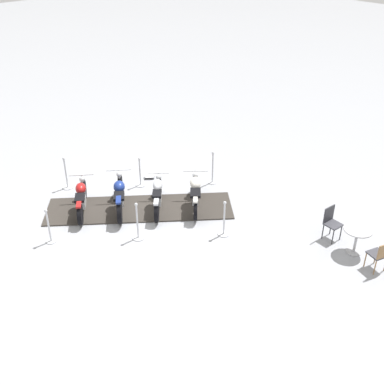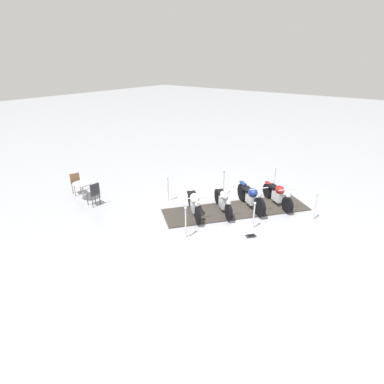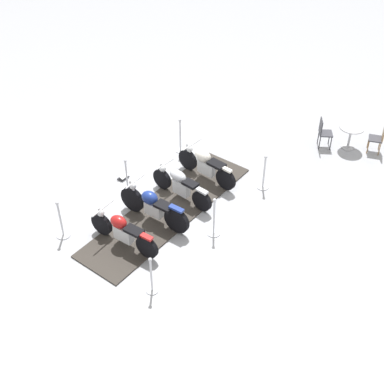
{
  "view_description": "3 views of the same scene",
  "coord_description": "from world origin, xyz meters",
  "px_view_note": "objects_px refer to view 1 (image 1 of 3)",
  "views": [
    {
      "loc": [
        10.24,
        -6.95,
        7.81
      ],
      "look_at": [
        1.35,
        0.94,
        0.83
      ],
      "focal_mm": 44.75,
      "sensor_mm": 36.0,
      "label": 1
    },
    {
      "loc": [
        -5.39,
        9.84,
        5.53
      ],
      "look_at": [
        1.62,
        0.7,
        0.58
      ],
      "focal_mm": 30.0,
      "sensor_mm": 36.0,
      "label": 2
    },
    {
      "loc": [
        0.63,
        -10.68,
        9.22
      ],
      "look_at": [
        0.66,
        0.01,
        0.61
      ],
      "focal_mm": 49.23,
      "sensor_mm": 36.0,
      "label": 3
    }
  ],
  "objects_px": {
    "motorcycle_navy": "(120,195)",
    "cafe_table": "(357,235)",
    "cafe_chair_near_table": "(331,221)",
    "cafe_chair_across_table": "(380,254)",
    "stanchion_right_mid": "(140,177)",
    "motorcycle_cream": "(195,191)",
    "motorcycle_chrome": "(158,194)",
    "stanchion_right_front": "(213,171)",
    "stanchion_right_rear": "(67,179)",
    "stanchion_left_front": "(224,224)",
    "info_placard": "(149,177)",
    "motorcycle_maroon": "(81,197)",
    "stanchion_left_mid": "(138,227)",
    "stanchion_left_rear": "(49,231)"
  },
  "relations": [
    {
      "from": "motorcycle_navy",
      "to": "cafe_table",
      "type": "relative_size",
      "value": 2.45
    },
    {
      "from": "cafe_chair_near_table",
      "to": "cafe_chair_across_table",
      "type": "relative_size",
      "value": 1.08
    },
    {
      "from": "stanchion_right_mid",
      "to": "cafe_chair_near_table",
      "type": "xyz_separation_m",
      "value": [
        5.85,
        2.14,
        0.25
      ]
    },
    {
      "from": "cafe_table",
      "to": "cafe_chair_across_table",
      "type": "distance_m",
      "value": 0.82
    },
    {
      "from": "motorcycle_cream",
      "to": "stanchion_right_mid",
      "type": "xyz_separation_m",
      "value": [
        -2.19,
        -0.47,
        -0.23
      ]
    },
    {
      "from": "motorcycle_chrome",
      "to": "stanchion_right_front",
      "type": "bearing_deg",
      "value": -47.77
    },
    {
      "from": "motorcycle_navy",
      "to": "cafe_chair_near_table",
      "type": "height_order",
      "value": "motorcycle_navy"
    },
    {
      "from": "motorcycle_chrome",
      "to": "stanchion_right_rear",
      "type": "relative_size",
      "value": 1.46
    },
    {
      "from": "stanchion_left_front",
      "to": "stanchion_right_rear",
      "type": "relative_size",
      "value": 0.98
    },
    {
      "from": "motorcycle_cream",
      "to": "stanchion_right_mid",
      "type": "distance_m",
      "value": 2.25
    },
    {
      "from": "motorcycle_cream",
      "to": "info_placard",
      "type": "distance_m",
      "value": 2.41
    },
    {
      "from": "stanchion_right_rear",
      "to": "cafe_table",
      "type": "distance_m",
      "value": 9.05
    },
    {
      "from": "motorcycle_cream",
      "to": "motorcycle_maroon",
      "type": "distance_m",
      "value": 3.4
    },
    {
      "from": "stanchion_left_front",
      "to": "stanchion_left_mid",
      "type": "distance_m",
      "value": 2.38
    },
    {
      "from": "motorcycle_chrome",
      "to": "stanchion_right_front",
      "type": "distance_m",
      "value": 2.32
    },
    {
      "from": "stanchion_left_front",
      "to": "cafe_table",
      "type": "relative_size",
      "value": 1.45
    },
    {
      "from": "stanchion_right_rear",
      "to": "stanchion_left_rear",
      "type": "xyz_separation_m",
      "value": [
        2.36,
        -1.81,
        0.03
      ]
    },
    {
      "from": "stanchion_left_rear",
      "to": "cafe_chair_across_table",
      "type": "height_order",
      "value": "stanchion_left_rear"
    },
    {
      "from": "motorcycle_cream",
      "to": "cafe_chair_across_table",
      "type": "height_order",
      "value": "motorcycle_cream"
    },
    {
      "from": "motorcycle_maroon",
      "to": "stanchion_left_mid",
      "type": "relative_size",
      "value": 1.55
    },
    {
      "from": "stanchion_left_mid",
      "to": "cafe_table",
      "type": "distance_m",
      "value": 5.82
    },
    {
      "from": "motorcycle_chrome",
      "to": "info_placard",
      "type": "bearing_deg",
      "value": 12.03
    },
    {
      "from": "stanchion_right_rear",
      "to": "stanchion_left_mid",
      "type": "distance_m",
      "value": 3.81
    },
    {
      "from": "motorcycle_maroon",
      "to": "info_placard",
      "type": "bearing_deg",
      "value": -49.45
    },
    {
      "from": "stanchion_right_front",
      "to": "cafe_table",
      "type": "relative_size",
      "value": 1.53
    },
    {
      "from": "motorcycle_navy",
      "to": "stanchion_right_front",
      "type": "height_order",
      "value": "stanchion_right_front"
    },
    {
      "from": "motorcycle_maroon",
      "to": "stanchion_right_front",
      "type": "distance_m",
      "value": 4.33
    },
    {
      "from": "motorcycle_navy",
      "to": "stanchion_left_front",
      "type": "relative_size",
      "value": 1.69
    },
    {
      "from": "stanchion_right_mid",
      "to": "cafe_chair_across_table",
      "type": "relative_size",
      "value": 1.15
    },
    {
      "from": "motorcycle_maroon",
      "to": "cafe_table",
      "type": "xyz_separation_m",
      "value": [
        6.56,
        4.32,
        0.07
      ]
    },
    {
      "from": "stanchion_right_rear",
      "to": "stanchion_left_mid",
      "type": "relative_size",
      "value": 0.97
    },
    {
      "from": "cafe_table",
      "to": "stanchion_right_front",
      "type": "bearing_deg",
      "value": -177.78
    },
    {
      "from": "motorcycle_maroon",
      "to": "stanchion_left_mid",
      "type": "xyz_separation_m",
      "value": [
        2.24,
        0.42,
        -0.14
      ]
    },
    {
      "from": "stanchion_right_mid",
      "to": "stanchion_left_mid",
      "type": "height_order",
      "value": "stanchion_left_mid"
    },
    {
      "from": "cafe_table",
      "to": "cafe_chair_near_table",
      "type": "xyz_separation_m",
      "value": [
        -0.82,
        0.05,
        -0.01
      ]
    },
    {
      "from": "stanchion_right_front",
      "to": "stanchion_left_mid",
      "type": "relative_size",
      "value": 1.01
    },
    {
      "from": "motorcycle_navy",
      "to": "info_placard",
      "type": "bearing_deg",
      "value": -26.45
    },
    {
      "from": "stanchion_left_mid",
      "to": "stanchion_left_rear",
      "type": "relative_size",
      "value": 1.09
    },
    {
      "from": "stanchion_right_mid",
      "to": "cafe_table",
      "type": "xyz_separation_m",
      "value": [
        6.67,
        2.09,
        0.25
      ]
    },
    {
      "from": "info_placard",
      "to": "cafe_chair_near_table",
      "type": "bearing_deg",
      "value": -37.21
    },
    {
      "from": "motorcycle_cream",
      "to": "stanchion_right_rear",
      "type": "xyz_separation_m",
      "value": [
        -3.64,
        -2.35,
        -0.2
      ]
    },
    {
      "from": "motorcycle_navy",
      "to": "motorcycle_cream",
      "type": "bearing_deg",
      "value": -92.06
    },
    {
      "from": "stanchion_left_front",
      "to": "cafe_chair_across_table",
      "type": "distance_m",
      "value": 4.07
    },
    {
      "from": "stanchion_left_mid",
      "to": "cafe_chair_across_table",
      "type": "height_order",
      "value": "stanchion_left_mid"
    },
    {
      "from": "motorcycle_maroon",
      "to": "stanchion_right_rear",
      "type": "relative_size",
      "value": 1.59
    },
    {
      "from": "cafe_chair_across_table",
      "to": "info_placard",
      "type": "bearing_deg",
      "value": 26.78
    },
    {
      "from": "motorcycle_chrome",
      "to": "stanchion_right_front",
      "type": "relative_size",
      "value": 1.41
    },
    {
      "from": "motorcycle_chrome",
      "to": "motorcycle_maroon",
      "type": "xyz_separation_m",
      "value": [
        -1.38,
        -1.8,
        -0.01
      ]
    },
    {
      "from": "motorcycle_navy",
      "to": "stanchion_right_mid",
      "type": "distance_m",
      "value": 1.58
    },
    {
      "from": "stanchion_left_rear",
      "to": "cafe_chair_near_table",
      "type": "bearing_deg",
      "value": 49.76
    }
  ]
}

